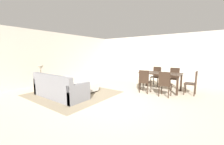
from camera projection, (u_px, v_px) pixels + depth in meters
ground_plane at (117, 101)px, 4.59m from camera, size 10.80×10.80×0.00m
wall_back at (163, 57)px, 8.42m from camera, size 9.00×0.12×2.70m
wall_left at (53, 58)px, 7.43m from camera, size 0.12×11.00×2.70m
area_rug at (73, 93)px, 5.45m from camera, size 3.00×2.80×0.01m
couch at (59, 89)px, 4.96m from camera, size 2.20×0.85×0.86m
ottoman_table at (84, 86)px, 5.82m from camera, size 1.17×0.53×0.39m
side_table at (41, 80)px, 5.83m from camera, size 0.40×0.40×0.56m
table_lamp at (41, 68)px, 5.76m from camera, size 0.26×0.26×0.53m
dining_table at (160, 75)px, 5.87m from camera, size 1.64×0.91×0.76m
dining_chair_near_left at (145, 80)px, 5.47m from camera, size 0.41×0.41×0.92m
dining_chair_near_right at (165, 83)px, 4.98m from camera, size 0.40×0.40×0.92m
dining_chair_far_left at (156, 75)px, 6.82m from camera, size 0.43×0.43×0.92m
dining_chair_far_right at (174, 77)px, 6.32m from camera, size 0.43×0.43×0.92m
dining_chair_head_east at (193, 82)px, 5.20m from camera, size 0.41×0.41×0.92m
vase_centerpiece at (162, 70)px, 5.79m from camera, size 0.12×0.12×0.25m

